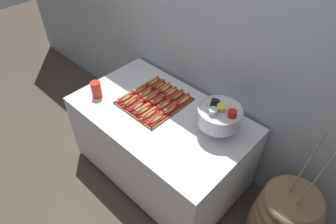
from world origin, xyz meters
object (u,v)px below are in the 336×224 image
object	(u,v)px
hot_dog_2	(137,106)
hot_dog_11	(170,108)
hot_dog_8	(151,97)
hot_dog_14	(164,88)
hot_dog_15	(170,92)
hot_dog_7	(145,93)
hot_dog_9	(157,100)
hot_dog_16	(177,96)
serving_tray	(154,101)
hot_dog_0	(125,98)
hot_dog_17	(183,100)
hot_dog_3	(143,110)
cup_stack	(96,89)
buffet_table	(161,142)
hot_dog_1	(131,102)
hot_dog_6	(140,89)
hot_dog_5	(156,118)
hot_dog_13	(158,85)
hot_dog_10	(163,105)
punch_bowl	(219,116)
hot_dog_12	(153,82)
hot_dog_4	(149,114)
floor_vase	(284,220)

from	to	relation	value
hot_dog_2	hot_dog_11	bearing A→B (deg)	35.98
hot_dog_8	hot_dog_14	distance (m)	0.17
hot_dog_15	hot_dog_7	bearing A→B (deg)	-132.55
hot_dog_9	hot_dog_16	distance (m)	0.18
serving_tray	hot_dog_14	world-z (taller)	hot_dog_14
hot_dog_11	hot_dog_16	world-z (taller)	hot_dog_11
hot_dog_0	hot_dog_17	size ratio (longest dim) A/B	0.95
hot_dog_3	hot_dog_16	size ratio (longest dim) A/B	0.94
serving_tray	hot_dog_2	xyz separation A→B (m)	(-0.04, -0.16, 0.03)
serving_tray	cup_stack	world-z (taller)	cup_stack
buffet_table	hot_dog_17	distance (m)	0.46
hot_dog_1	hot_dog_6	distance (m)	0.18
hot_dog_8	hot_dog_0	bearing A→B (deg)	-132.55
hot_dog_15	hot_dog_0	bearing A→B (deg)	-124.56
buffet_table	serving_tray	size ratio (longest dim) A/B	2.89
hot_dog_5	hot_dog_6	bearing A→B (deg)	155.98
hot_dog_3	hot_dog_13	xyz separation A→B (m)	(-0.15, 0.33, -0.00)
hot_dog_16	hot_dog_11	bearing A→B (deg)	-65.83
buffet_table	hot_dog_3	distance (m)	0.42
hot_dog_9	hot_dog_10	distance (m)	0.08
hot_dog_6	hot_dog_13	size ratio (longest dim) A/B	0.98
hot_dog_10	hot_dog_11	distance (m)	0.08
hot_dog_14	hot_dog_13	bearing A→B (deg)	179.73
hot_dog_10	hot_dog_13	xyz separation A→B (m)	(-0.22, 0.17, -0.00)
hot_dog_15	buffet_table	bearing A→B (deg)	-66.45
hot_dog_3	hot_dog_0	bearing A→B (deg)	179.73
punch_bowl	hot_dog_3	bearing A→B (deg)	-155.86
buffet_table	hot_dog_9	xyz separation A→B (m)	(-0.10, 0.07, 0.39)
hot_dog_2	hot_dog_14	bearing A→B (deg)	89.73
hot_dog_1	hot_dog_11	size ratio (longest dim) A/B	1.03
punch_bowl	hot_dog_10	bearing A→B (deg)	-169.55
hot_dog_9	hot_dog_14	world-z (taller)	hot_dog_14
hot_dog_10	hot_dog_12	world-z (taller)	same
hot_dog_1	hot_dog_8	xyz separation A→B (m)	(0.08, 0.16, 0.00)
hot_dog_2	hot_dog_4	distance (m)	0.15
hot_dog_10	hot_dog_12	bearing A→B (deg)	150.92
hot_dog_7	hot_dog_10	bearing A→B (deg)	-0.27
hot_dog_13	hot_dog_17	world-z (taller)	hot_dog_17
hot_dog_0	hot_dog_17	xyz separation A→B (m)	(0.38, 0.33, -0.00)
hot_dog_5	hot_dog_6	distance (m)	0.41
hot_dog_2	hot_dog_16	world-z (taller)	hot_dog_16
hot_dog_4	hot_dog_15	size ratio (longest dim) A/B	1.15
buffet_table	cup_stack	bearing A→B (deg)	-158.06
hot_dog_7	hot_dog_8	world-z (taller)	hot_dog_8
hot_dog_16	hot_dog_13	bearing A→B (deg)	179.73
hot_dog_2	hot_dog_5	xyz separation A→B (m)	(0.22, -0.00, 0.00)
hot_dog_4	hot_dog_12	world-z (taller)	hot_dog_4
floor_vase	hot_dog_11	size ratio (longest dim) A/B	6.90
serving_tray	hot_dog_14	xyz separation A→B (m)	(-0.04, 0.17, 0.03)
punch_bowl	hot_dog_13	bearing A→B (deg)	174.08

